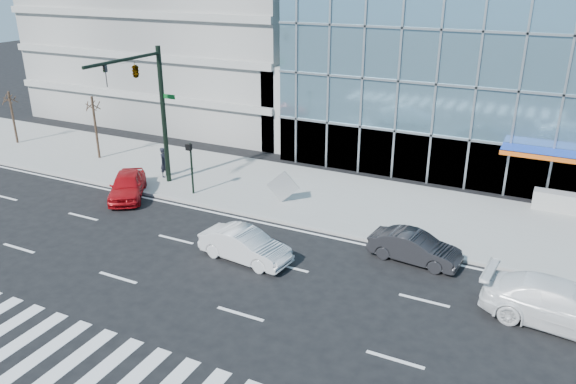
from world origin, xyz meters
name	(u,v)px	position (x,y,z in m)	size (l,w,h in m)	color
ground	(287,267)	(0.00, 0.00, 0.00)	(160.00, 160.00, 0.00)	black
sidewalk	(352,202)	(0.00, 8.00, 0.07)	(120.00, 8.00, 0.15)	gray
ramp_block	(324,103)	(-6.00, 18.00, 3.00)	(6.00, 8.00, 6.00)	gray
traffic_signal	(144,86)	(-11.00, 4.57, 6.16)	(1.14, 5.74, 8.00)	black
ped_signal_post	(191,160)	(-8.50, 4.94, 2.14)	(0.30, 0.33, 3.00)	black
street_tree_near	(93,105)	(-18.00, 7.50, 3.78)	(1.10, 1.10, 4.23)	#332319
street_tree_far	(9,98)	(-26.00, 7.50, 3.45)	(1.10, 1.10, 3.87)	#332319
white_suv	(562,305)	(10.79, 0.61, 0.82)	(2.29, 5.64, 1.64)	white
white_sedan	(245,245)	(-1.99, -0.23, 0.71)	(1.49, 4.28, 1.41)	silver
dark_sedan	(415,247)	(4.79, 3.00, 0.67)	(1.41, 4.04, 1.33)	black
red_sedan	(127,185)	(-11.66, 3.13, 0.74)	(1.74, 4.33, 1.48)	#AE0D13
pedestrian	(164,162)	(-11.69, 6.53, 1.07)	(0.67, 0.44, 1.85)	black
tilted_panel	(283,186)	(-3.33, 6.14, 1.07)	(1.30, 0.06, 1.30)	#9F9F9F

